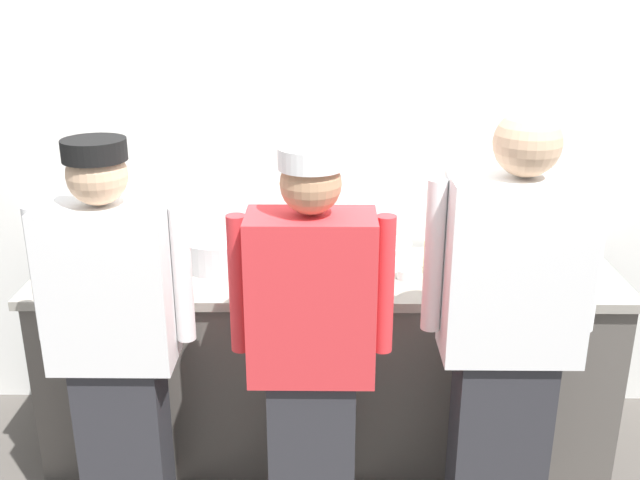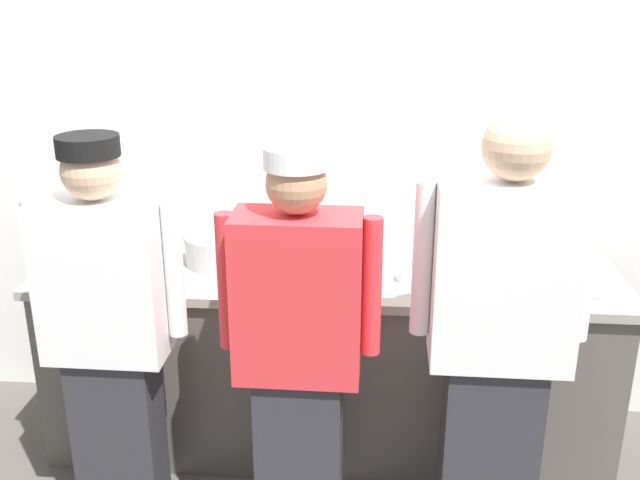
{
  "view_description": "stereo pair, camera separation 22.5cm",
  "coord_description": "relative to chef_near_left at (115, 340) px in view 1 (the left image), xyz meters",
  "views": [
    {
      "loc": [
        0.0,
        -2.62,
        2.12
      ],
      "look_at": [
        -0.03,
        0.31,
        1.05
      ],
      "focal_mm": 40.84,
      "sensor_mm": 36.0,
      "label": 1
    },
    {
      "loc": [
        0.22,
        -2.61,
        2.12
      ],
      "look_at": [
        -0.03,
        0.31,
        1.05
      ],
      "focal_mm": 40.84,
      "sensor_mm": 36.0,
      "label": 2
    }
  ],
  "objects": [
    {
      "name": "ramekin_orange_sauce",
      "position": [
        0.04,
        0.51,
        0.05
      ],
      "size": [
        0.09,
        0.09,
        0.04
      ],
      "color": "white",
      "rests_on": "prep_counter"
    },
    {
      "name": "plate_stack_front",
      "position": [
        1.06,
        0.7,
        0.08
      ],
      "size": [
        0.22,
        0.22,
        0.1
      ],
      "color": "white",
      "rests_on": "prep_counter"
    },
    {
      "name": "squeeze_bottle_secondary",
      "position": [
        1.23,
        0.59,
        0.12
      ],
      "size": [
        0.05,
        0.05,
        0.18
      ],
      "color": "#E5E066",
      "rests_on": "prep_counter"
    },
    {
      "name": "chef_far_right",
      "position": [
        1.43,
        -0.04,
        0.05
      ],
      "size": [
        0.62,
        0.24,
        1.72
      ],
      "color": "#2D2D33",
      "rests_on": "ground"
    },
    {
      "name": "chef_center",
      "position": [
        0.73,
        -0.07,
        -0.01
      ],
      "size": [
        0.58,
        0.24,
        1.6
      ],
      "color": "#2D2D33",
      "rests_on": "ground"
    },
    {
      "name": "wall_back",
      "position": [
        0.78,
        1.03,
        0.46
      ],
      "size": [
        4.03,
        0.1,
        2.64
      ],
      "color": "white",
      "rests_on": "ground"
    },
    {
      "name": "sheet_tray",
      "position": [
        1.71,
        0.59,
        0.04
      ],
      "size": [
        0.52,
        0.44,
        0.02
      ],
      "primitive_type": "cube",
      "rotation": [
        0.0,
        0.0,
        -0.25
      ],
      "color": "#B7BABF",
      "rests_on": "prep_counter"
    },
    {
      "name": "ramekin_green_sauce",
      "position": [
        1.26,
        0.42,
        0.05
      ],
      "size": [
        0.1,
        0.1,
        0.04
      ],
      "color": "white",
      "rests_on": "prep_counter"
    },
    {
      "name": "chef_near_left",
      "position": [
        0.0,
        0.0,
        0.0
      ],
      "size": [
        0.59,
        0.24,
        1.61
      ],
      "color": "#2D2D33",
      "rests_on": "ground"
    },
    {
      "name": "ramekin_yellow_sauce",
      "position": [
        0.88,
        0.63,
        0.05
      ],
      "size": [
        0.08,
        0.08,
        0.04
      ],
      "color": "white",
      "rests_on": "prep_counter"
    },
    {
      "name": "plate_stack_rear",
      "position": [
        0.66,
        0.47,
        0.07
      ],
      "size": [
        0.22,
        0.22,
        0.08
      ],
      "color": "white",
      "rests_on": "prep_counter"
    },
    {
      "name": "squeeze_bottle_primary",
      "position": [
        0.01,
        0.77,
        0.11
      ],
      "size": [
        0.05,
        0.05,
        0.18
      ],
      "color": "#56A333",
      "rests_on": "prep_counter"
    },
    {
      "name": "mixing_bowl_steel",
      "position": [
        0.29,
        0.66,
        0.1
      ],
      "size": [
        0.32,
        0.32,
        0.13
      ],
      "primitive_type": "cylinder",
      "color": "#B7BABF",
      "rests_on": "prep_counter"
    },
    {
      "name": "prep_counter",
      "position": [
        0.78,
        0.58,
        -0.41
      ],
      "size": [
        2.57,
        0.65,
        0.89
      ],
      "color": "#56514C",
      "rests_on": "ground"
    },
    {
      "name": "deli_cup",
      "position": [
        0.67,
        0.7,
        0.07
      ],
      "size": [
        0.09,
        0.09,
        0.08
      ],
      "primitive_type": "cylinder",
      "color": "white",
      "rests_on": "prep_counter"
    },
    {
      "name": "ramekin_red_sauce",
      "position": [
        1.14,
        0.52,
        0.05
      ],
      "size": [
        0.11,
        0.11,
        0.04
      ],
      "color": "white",
      "rests_on": "prep_counter"
    }
  ]
}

